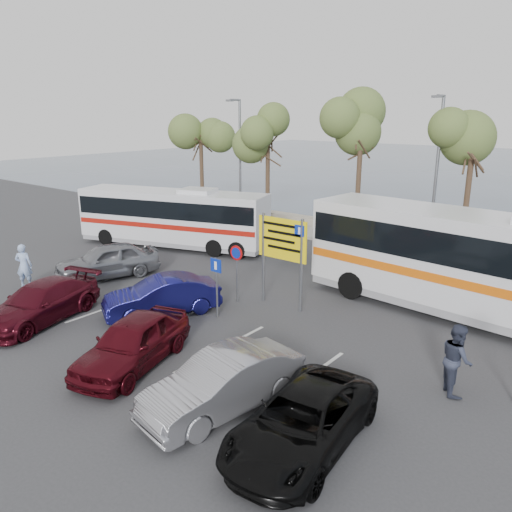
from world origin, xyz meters
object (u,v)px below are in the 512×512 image
Objects in this scene: street_lamp_left at (239,156)px; car_blue at (162,296)px; pedestrian_near at (24,266)px; pedestrian_far at (457,359)px; street_lamp_right at (436,169)px; car_maroon at (40,303)px; car_silver_a at (107,260)px; suv_black at (302,421)px; car_silver_b at (223,383)px; coach_bus_right at (484,271)px; direction_sign at (282,246)px; car_red at (133,342)px; coach_bus_left at (173,219)px.

street_lamp_left is 16.43m from car_blue.
pedestrian_far is (17.38, 3.00, 0.03)m from pedestrian_near.
street_lamp_right is 1.66× the size of car_maroon.
car_silver_a reaches higher than car_blue.
pedestrian_near is 0.97× the size of pedestrian_far.
suv_black is (3.45, -17.02, -3.96)m from street_lamp_right.
street_lamp_right is 1.79× the size of car_silver_b.
coach_bus_right is at bearing 41.40° from car_silver_a.
car_maroon is at bearing -141.19° from coach_bus_right.
street_lamp_left is 15.24m from direction_sign.
street_lamp_right is at bearing 71.58° from car_silver_a.
car_maroon is at bearing 163.00° from car_red.
direction_sign reaches higher than car_silver_b.
direction_sign is 8.81m from suv_black.
car_silver_a is 1.03× the size of car_silver_b.
pedestrian_near is at bearing -139.17° from car_blue.
direction_sign is at bearing -43.17° from street_lamp_left.
street_lamp_right is at bearing 122.66° from coach_bus_right.
car_red is 0.95× the size of suv_black.
suv_black is (6.05, 0.00, -0.11)m from car_red.
coach_bus_left is 2.38× the size of car_silver_a.
car_silver_b is 2.33× the size of pedestrian_near.
street_lamp_right reaches higher than car_red.
car_silver_b is at bearing -17.00° from car_red.
car_silver_b is at bearing 101.53° from pedestrian_far.
street_lamp_left reaches higher than car_red.
pedestrian_near is at bearing -86.31° from street_lamp_left.
direction_sign reaches higher than car_maroon.
direction_sign is 1.82× the size of pedestrian_far.
suv_black is at bearing -78.55° from street_lamp_right.
car_blue is (-3.00, -3.49, -1.72)m from direction_sign.
street_lamp_left reaches higher than car_blue.
coach_bus_left reaches higher than suv_black.
coach_bus_right is at bearing 80.44° from car_silver_b.
car_red is at bearing 84.86° from pedestrian_far.
pedestrian_near reaches higher than car_red.
street_lamp_left is 1.79× the size of car_silver_b.
pedestrian_near is (-1.66, -3.06, 0.17)m from car_silver_a.
suv_black is at bearing 9.49° from car_silver_b.
coach_bus_left is 18.33m from pedestrian_far.
suv_black is (16.45, -17.02, -3.96)m from street_lamp_left.
pedestrian_far is (13.32, 4.50, 0.29)m from car_maroon.
car_silver_a is 0.96× the size of car_maroon.
car_silver_b is (11.38, -4.56, -0.05)m from car_silver_a.
street_lamp_right is 1.86× the size of car_blue.
car_blue is at bearing 153.46° from suv_black.
direction_sign is at bearing -100.94° from street_lamp_right.
car_silver_a reaches higher than suv_black.
pedestrian_near is at bearing 168.68° from suv_black.
suv_black is at bearing -33.24° from coach_bus_left.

